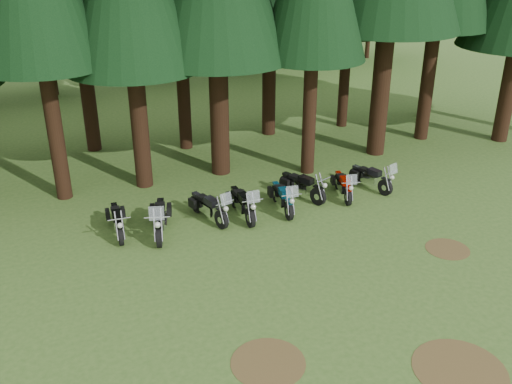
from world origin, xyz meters
TOP-DOWN VIEW (x-y plane):
  - ground at (0.00, 0.00)m, footprint 120.00×120.00m
  - decid_3 at (-4.71, 25.13)m, footprint 6.12×5.95m
  - decid_4 at (1.58, 26.32)m, footprint 5.93×5.76m
  - dirt_patch_0 at (-3.00, -2.00)m, footprint 1.80×1.80m
  - dirt_patch_1 at (4.50, 0.50)m, footprint 1.40×1.40m
  - dirt_patch_2 at (1.00, -4.00)m, footprint 2.20×2.20m
  - motorcycle_0 at (-4.98, 5.77)m, footprint 0.38×2.20m
  - motorcycle_1 at (-3.67, 5.19)m, footprint 1.04×2.49m
  - motorcycle_2 at (-1.85, 5.47)m, footprint 0.84×2.26m
  - motorcycle_3 at (-0.67, 5.24)m, footprint 0.46×2.36m
  - motorcycle_4 at (0.86, 5.15)m, footprint 0.60×2.26m
  - motorcycle_5 at (2.00, 5.79)m, footprint 0.92×2.21m
  - motorcycle_6 at (3.49, 5.26)m, footprint 0.85×2.11m
  - motorcycle_7 at (4.87, 5.46)m, footprint 0.82×2.18m

SIDE VIEW (x-z plane):
  - ground at x=0.00m, z-range 0.00..0.00m
  - dirt_patch_0 at x=-3.00m, z-range 0.00..0.01m
  - dirt_patch_1 at x=4.50m, z-range 0.00..0.01m
  - dirt_patch_2 at x=1.00m, z-range 0.00..0.01m
  - motorcycle_6 at x=3.49m, z-range -0.22..1.12m
  - motorcycle_0 at x=-4.98m, z-range 0.01..0.90m
  - motorcycle_7 at x=4.87m, z-range -0.23..1.15m
  - motorcycle_4 at x=0.86m, z-range -0.24..1.18m
  - motorcycle_5 at x=2.00m, z-range 0.01..0.94m
  - motorcycle_2 at x=-1.85m, z-range -0.24..1.19m
  - motorcycle_3 at x=-0.67m, z-range -0.25..1.24m
  - motorcycle_1 at x=-3.67m, z-range -0.26..1.32m
  - decid_4 at x=1.58m, z-range 0.67..8.07m
  - decid_3 at x=-4.71m, z-range 0.69..8.34m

